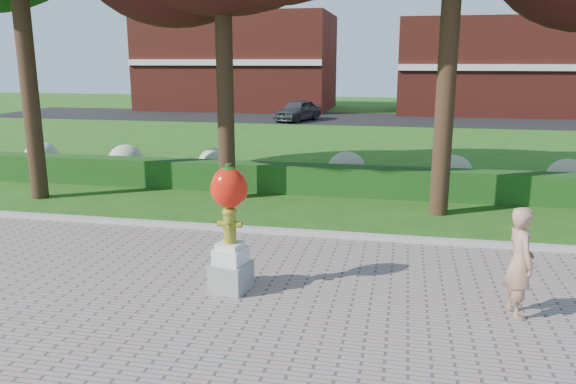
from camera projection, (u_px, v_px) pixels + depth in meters
The scene contains 10 objects.
ground at pixel (233, 290), 9.08m from camera, with size 100.00×100.00×0.00m, color #235314.
curb at pixel (275, 232), 11.93m from camera, with size 40.00×0.18×0.15m, color #ADADA5.
lawn_hedge at pixel (307, 179), 15.66m from camera, with size 24.00×0.70×0.80m, color #1B4212.
hydrangea_row at pixel (332, 168), 16.47m from camera, with size 20.10×1.10×0.99m.
street at pixel (363, 119), 35.77m from camera, with size 50.00×8.00×0.02m, color black.
building_left at pixel (239, 62), 42.67m from camera, with size 14.00×8.00×7.00m, color maroon.
building_right at pixel (486, 67), 39.17m from camera, with size 12.00×8.00×6.40m, color maroon.
hydrant_sculpture at pixel (230, 225), 8.77m from camera, with size 0.66×0.66×2.06m.
woman at pixel (520, 262), 7.93m from camera, with size 0.59×0.39×1.61m, color tan.
parked_car at pixel (298, 110), 34.24m from camera, with size 1.52×3.79×1.29m, color #383B3F.
Camera 1 is at (2.60, -8.12, 3.63)m, focal length 35.00 mm.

